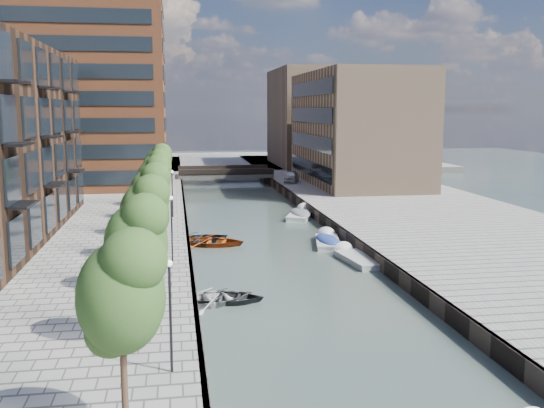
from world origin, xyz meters
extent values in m
plane|color=#38473F|center=(0.00, 40.00, 0.00)|extent=(300.00, 300.00, 0.00)
cube|color=gray|center=(16.00, 40.00, 0.50)|extent=(20.00, 140.00, 1.00)
cube|color=#332823|center=(-6.10, 40.00, 0.50)|extent=(0.25, 140.00, 1.00)
cube|color=#332823|center=(6.10, 40.00, 0.50)|extent=(0.25, 140.00, 1.00)
cube|color=gray|center=(0.00, 100.00, 0.50)|extent=(80.00, 40.00, 1.00)
cube|color=brown|center=(-17.00, 65.00, 16.00)|extent=(18.00, 18.00, 30.00)
cube|color=#8F7157|center=(16.00, 62.00, 8.00)|extent=(12.00, 25.00, 14.00)
cube|color=#8F7157|center=(16.00, 88.00, 9.00)|extent=(12.00, 20.00, 16.00)
cube|color=gray|center=(0.00, 72.00, 1.30)|extent=(13.00, 6.00, 0.60)
cube|color=#332823|center=(0.00, 69.20, 1.90)|extent=(13.00, 0.40, 0.80)
cube|color=#332823|center=(0.00, 74.80, 1.90)|extent=(13.00, 0.40, 0.80)
cylinder|color=#382619|center=(-8.50, 4.00, 2.60)|extent=(0.20, 0.20, 3.20)
ellipsoid|color=#25451A|center=(-8.50, 4.00, 5.33)|extent=(2.50, 2.50, 3.25)
cylinder|color=#382619|center=(-8.50, 11.00, 2.60)|extent=(0.20, 0.20, 3.20)
ellipsoid|color=#25451A|center=(-8.50, 11.00, 5.33)|extent=(2.50, 2.50, 3.25)
cylinder|color=#382619|center=(-8.50, 18.00, 2.60)|extent=(0.20, 0.20, 3.20)
ellipsoid|color=#25451A|center=(-8.50, 18.00, 5.33)|extent=(2.50, 2.50, 3.25)
cylinder|color=#382619|center=(-8.50, 25.00, 2.60)|extent=(0.20, 0.20, 3.20)
ellipsoid|color=#25451A|center=(-8.50, 25.00, 5.33)|extent=(2.50, 2.50, 3.25)
cylinder|color=#382619|center=(-8.50, 32.00, 2.60)|extent=(0.20, 0.20, 3.20)
ellipsoid|color=#25451A|center=(-8.50, 32.00, 5.33)|extent=(2.50, 2.50, 3.25)
cylinder|color=#382619|center=(-8.50, 39.00, 2.60)|extent=(0.20, 0.20, 3.20)
ellipsoid|color=#25451A|center=(-8.50, 39.00, 5.33)|extent=(2.50, 2.50, 3.25)
cylinder|color=#382619|center=(-8.50, 46.00, 2.60)|extent=(0.20, 0.20, 3.20)
ellipsoid|color=#25451A|center=(-8.50, 46.00, 5.33)|extent=(2.50, 2.50, 3.25)
cylinder|color=black|center=(-7.20, 8.00, 3.00)|extent=(0.10, 0.10, 4.00)
sphere|color=#FFF2CC|center=(-7.20, 8.00, 5.00)|extent=(0.24, 0.24, 0.24)
cylinder|color=black|center=(-7.20, 24.00, 3.00)|extent=(0.10, 0.10, 4.00)
sphere|color=#FFF2CC|center=(-7.20, 24.00, 5.00)|extent=(0.24, 0.24, 0.24)
cylinder|color=black|center=(-7.20, 40.00, 3.00)|extent=(0.10, 0.10, 4.00)
sphere|color=#FFF2CC|center=(-7.20, 40.00, 5.00)|extent=(0.24, 0.24, 0.24)
imported|color=#232326|center=(-4.41, 18.75, 0.00)|extent=(4.77, 3.83, 0.88)
imported|color=maroon|center=(-4.22, 32.69, 0.00)|extent=(5.73, 4.77, 1.02)
imported|color=#B8B9B7|center=(-4.99, 18.67, 0.00)|extent=(5.29, 4.43, 0.94)
imported|color=black|center=(-5.15, 33.98, 0.00)|extent=(5.52, 4.57, 0.99)
cube|color=#B4B5B3|center=(5.28, 25.68, 0.05)|extent=(2.28, 4.72, 0.64)
cube|color=#B4B5B3|center=(5.28, 25.68, 0.39)|extent=(2.38, 4.83, 0.10)
cone|color=#B4B5B3|center=(4.96, 27.92, 0.10)|extent=(1.78, 1.11, 1.67)
cube|color=#B8B8B6|center=(4.51, 31.29, 0.05)|extent=(2.53, 4.76, 0.64)
cube|color=#B8B8B6|center=(4.51, 31.29, 0.39)|extent=(2.63, 4.87, 0.10)
cone|color=#B8B8B6|center=(4.96, 33.50, 0.10)|extent=(1.81, 1.20, 1.67)
ellipsoid|color=navy|center=(4.51, 31.29, 0.44)|extent=(2.36, 4.35, 0.55)
cube|color=silver|center=(4.84, 43.21, 0.05)|extent=(3.54, 5.39, 0.71)
cube|color=silver|center=(4.84, 43.21, 0.44)|extent=(3.66, 5.53, 0.11)
cone|color=silver|center=(5.73, 45.58, 0.11)|extent=(2.10, 1.59, 1.87)
ellipsoid|color=#5A5A62|center=(4.84, 43.21, 0.49)|extent=(3.28, 4.94, 0.62)
imported|color=silver|center=(7.95, 63.89, 1.72)|extent=(2.90, 4.55, 1.44)
camera|label=1|loc=(-6.91, -12.84, 10.30)|focal=40.00mm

